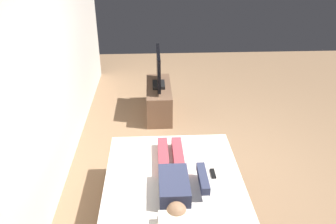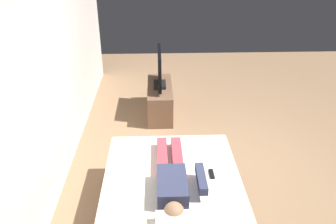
# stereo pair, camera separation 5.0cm
# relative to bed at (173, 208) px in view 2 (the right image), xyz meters

# --- Properties ---
(ground_plane) EXTENTS (10.00, 10.00, 0.00)m
(ground_plane) POSITION_rel_bed_xyz_m (0.85, -0.56, -0.26)
(ground_plane) COLOR #8C6B4C
(back_wall) EXTENTS (6.40, 0.10, 2.80)m
(back_wall) POSITION_rel_bed_xyz_m (1.25, 1.35, 1.14)
(back_wall) COLOR silver
(back_wall) RESTS_ON ground
(bed) EXTENTS (1.98, 1.46, 0.54)m
(bed) POSITION_rel_bed_xyz_m (0.00, 0.00, 0.00)
(bed) COLOR brown
(bed) RESTS_ON ground
(person) EXTENTS (1.26, 0.46, 0.18)m
(person) POSITION_rel_bed_xyz_m (0.03, -0.00, 0.36)
(person) COLOR #2D334C
(person) RESTS_ON bed
(remote) EXTENTS (0.15, 0.04, 0.02)m
(remote) POSITION_rel_bed_xyz_m (0.18, -0.41, 0.29)
(remote) COLOR black
(remote) RESTS_ON bed
(tv_stand) EXTENTS (1.10, 0.40, 0.50)m
(tv_stand) POSITION_rel_bed_xyz_m (2.58, 0.09, -0.01)
(tv_stand) COLOR brown
(tv_stand) RESTS_ON ground
(tv) EXTENTS (0.88, 0.20, 0.59)m
(tv) POSITION_rel_bed_xyz_m (2.58, 0.09, 0.52)
(tv) COLOR black
(tv) RESTS_ON tv_stand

